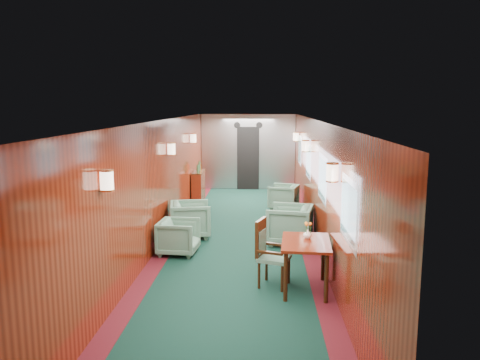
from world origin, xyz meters
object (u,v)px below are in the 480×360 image
(armchair_left_far, at_px, (191,219))
(side_chair, at_px, (268,250))
(dining_table, at_px, (306,249))
(armchair_right_near, at_px, (290,224))
(armchair_left_near, at_px, (179,237))
(credenza, at_px, (198,186))
(armchair_right_far, at_px, (283,197))

(armchair_left_far, bearing_deg, side_chair, -158.90)
(dining_table, height_order, armchair_right_near, armchair_right_near)
(armchair_left_near, bearing_deg, armchair_left_far, 2.11)
(dining_table, bearing_deg, side_chair, 166.51)
(credenza, height_order, armchair_left_near, credenza)
(credenza, distance_m, armchair_right_far, 2.54)
(credenza, height_order, armchair_left_far, credenza)
(credenza, distance_m, armchair_left_far, 3.66)
(side_chair, height_order, credenza, credenza)
(dining_table, distance_m, armchair_right_far, 5.38)
(side_chair, bearing_deg, armchair_right_near, 97.07)
(armchair_left_far, xyz_separation_m, armchair_right_far, (2.01, 2.67, -0.04))
(armchair_right_near, distance_m, armchair_right_far, 3.04)
(armchair_left_far, bearing_deg, armchair_left_near, 166.91)
(dining_table, distance_m, armchair_right_near, 2.34)
(armchair_right_near, bearing_deg, armchair_left_far, -88.88)
(side_chair, distance_m, armchair_left_near, 2.15)
(dining_table, xyz_separation_m, armchair_left_far, (-2.10, 2.70, -0.26))
(credenza, relative_size, armchair_left_far, 1.38)
(armchair_left_near, xyz_separation_m, armchair_right_far, (2.06, 3.78, 0.01))
(armchair_left_near, relative_size, armchair_left_far, 0.86)
(armchair_left_near, xyz_separation_m, armchair_left_far, (0.05, 1.11, 0.05))
(credenza, height_order, armchair_right_near, credenza)
(credenza, bearing_deg, armchair_right_near, -59.72)
(armchair_left_far, bearing_deg, dining_table, -152.68)
(side_chair, xyz_separation_m, armchair_right_near, (0.44, 2.16, -0.17))
(side_chair, relative_size, armchair_left_near, 1.45)
(dining_table, xyz_separation_m, armchair_left_near, (-2.15, 1.59, -0.31))
(armchair_right_far, bearing_deg, armchair_left_near, -12.78)
(armchair_left_far, bearing_deg, credenza, -5.31)
(side_chair, distance_m, armchair_right_near, 2.21)
(armchair_left_near, distance_m, armchair_left_far, 1.11)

